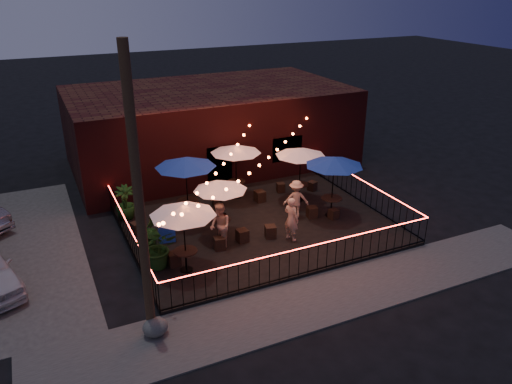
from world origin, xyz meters
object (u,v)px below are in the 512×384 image
Objects in this scene: cafe_table_0 at (183,211)px; cooler at (166,230)px; utility_pole at (139,204)px; cafe_table_3 at (236,150)px; cafe_table_4 at (334,162)px; boulder at (155,327)px; cafe_table_2 at (220,187)px; cafe_table_5 at (301,153)px; cafe_table_1 at (185,163)px.

cooler is (-0.03, 2.27, -1.76)m from cafe_table_0.
utility_pole is 6.15m from cooler.
utility_pole reaches higher than cafe_table_3.
cooler is (-6.72, 0.77, -1.91)m from cafe_table_4.
boulder is (-1.76, -2.70, -2.03)m from cafe_table_0.
cafe_table_4 is 7.03m from cooler.
utility_pole reaches higher than cafe_table_0.
utility_pole is at bearing 108.70° from boulder.
cafe_table_2 is 0.87× the size of cafe_table_3.
cafe_table_5 reaches higher than cafe_table_2.
utility_pole is 9.49m from cafe_table_3.
cafe_table_0 is at bearing -167.35° from cafe_table_4.
cafe_table_2 is at bearing 42.19° from cafe_table_0.
utility_pole reaches higher than cafe_table_4.
cafe_table_4 is 1.98m from cafe_table_5.
cafe_table_3 reaches higher than boulder.
cafe_table_4 is at bearing -3.39° from cafe_table_2.
cafe_table_1 is 1.29× the size of cafe_table_2.
cafe_table_0 is at bearing -128.56° from cafe_table_3.
boulder is (-3.01, -6.34, -2.26)m from cafe_table_1.
cafe_table_5 is (8.09, 5.95, -1.65)m from utility_pole.
cafe_table_3 is 3.24× the size of cooler.
cafe_table_0 reaches higher than cooler.
cafe_table_3 is 1.14× the size of cafe_table_5.
cafe_table_1 reaches higher than cafe_table_5.
cafe_table_3 reaches higher than cooler.
utility_pole is 10.18m from cafe_table_5.
cafe_table_4 is at bearing -77.91° from cafe_table_5.
cafe_table_3 is at bearing 25.19° from cafe_table_1.
cafe_table_3 is at bearing 53.32° from boulder.
cafe_table_1 is 1.12× the size of cafe_table_3.
cafe_table_1 is at bearing 63.51° from utility_pole.
cafe_table_5 is at bearing 37.37° from boulder.
cafe_table_2 reaches higher than cooler.
cafe_table_1 reaches higher than boulder.
cafe_table_5 is at bearing 102.09° from cafe_table_4.
cafe_table_0 reaches higher than boulder.
cafe_table_4 reaches higher than cafe_table_5.
cafe_table_0 is at bearing -80.32° from cooler.
cooler is at bearing 90.84° from cafe_table_0.
cafe_table_1 reaches higher than cafe_table_0.
cafe_table_4 is at bearing -50.35° from cafe_table_3.
cafe_table_0 is 6.24m from cafe_table_3.
boulder is (-3.72, -4.48, -1.85)m from cafe_table_2.
cafe_table_2 is at bearing -121.84° from cafe_table_3.
cafe_table_0 is at bearing 56.95° from boulder.
cooler is (-3.92, -2.61, -1.79)m from cafe_table_3.
cooler is at bearing 69.56° from utility_pole.
cafe_table_4 is 9.68m from boulder.
cafe_table_5 is (5.02, -0.20, -0.22)m from cafe_table_1.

